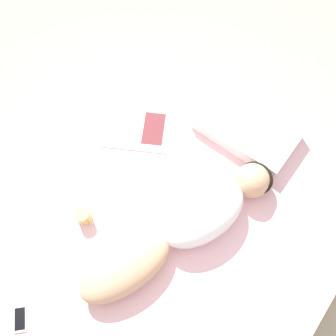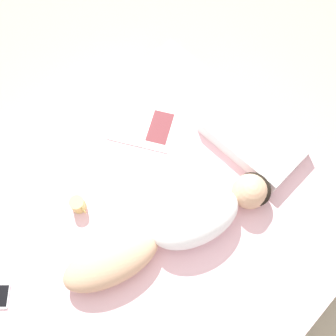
{
  "view_description": "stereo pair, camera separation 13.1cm",
  "coord_description": "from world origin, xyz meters",
  "px_view_note": "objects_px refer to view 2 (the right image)",
  "views": [
    {
      "loc": [
        0.34,
        -0.48,
        2.72
      ],
      "look_at": [
        -0.23,
        0.27,
        0.52
      ],
      "focal_mm": 42.0,
      "sensor_mm": 36.0,
      "label": 1
    },
    {
      "loc": [
        0.44,
        -0.4,
        2.72
      ],
      "look_at": [
        -0.23,
        0.27,
        0.52
      ],
      "focal_mm": 42.0,
      "sensor_mm": 36.0,
      "label": 2
    }
  ],
  "objects_px": {
    "open_magazine": "(145,124)",
    "coffee_mug": "(78,205)",
    "person": "(178,227)",
    "cell_phone": "(3,296)"
  },
  "relations": [
    {
      "from": "person",
      "to": "open_magazine",
      "type": "relative_size",
      "value": 2.44
    },
    {
      "from": "person",
      "to": "coffee_mug",
      "type": "xyz_separation_m",
      "value": [
        -0.52,
        -0.31,
        -0.05
      ]
    },
    {
      "from": "open_magazine",
      "to": "coffee_mug",
      "type": "height_order",
      "value": "coffee_mug"
    },
    {
      "from": "coffee_mug",
      "to": "person",
      "type": "bearing_deg",
      "value": 30.64
    },
    {
      "from": "coffee_mug",
      "to": "cell_phone",
      "type": "height_order",
      "value": "coffee_mug"
    },
    {
      "from": "person",
      "to": "cell_phone",
      "type": "xyz_separation_m",
      "value": [
        -0.43,
        -0.93,
        -0.1
      ]
    },
    {
      "from": "person",
      "to": "coffee_mug",
      "type": "height_order",
      "value": "person"
    },
    {
      "from": "open_magazine",
      "to": "cell_phone",
      "type": "distance_m",
      "value": 1.32
    },
    {
      "from": "person",
      "to": "cell_phone",
      "type": "relative_size",
      "value": 8.9
    },
    {
      "from": "open_magazine",
      "to": "coffee_mug",
      "type": "bearing_deg",
      "value": -109.15
    }
  ]
}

